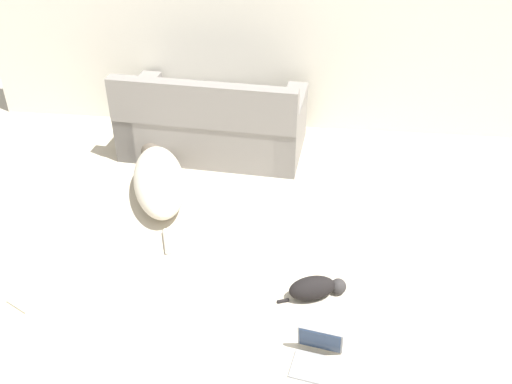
% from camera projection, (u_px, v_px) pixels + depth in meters
% --- Properties ---
extents(couch, '(1.80, 1.04, 0.86)m').
position_uv_depth(couch, '(213.00, 125.00, 5.60)').
color(couch, gray).
rests_on(couch, ground_plane).
extents(dog, '(0.76, 1.54, 0.33)m').
position_uv_depth(dog, '(159.00, 177.00, 5.01)').
color(dog, beige).
rests_on(dog, ground_plane).
extents(cat, '(0.49, 0.28, 0.17)m').
position_uv_depth(cat, '(315.00, 288.00, 3.96)').
color(cat, black).
rests_on(cat, ground_plane).
extents(laptop_open, '(0.33, 0.32, 0.23)m').
position_uv_depth(laptop_open, '(318.00, 352.00, 3.50)').
color(laptop_open, gray).
rests_on(laptop_open, ground_plane).
extents(book_cream, '(0.24, 0.22, 0.02)m').
position_uv_depth(book_cream, '(24.00, 301.00, 3.95)').
color(book_cream, beige).
rests_on(book_cream, ground_plane).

